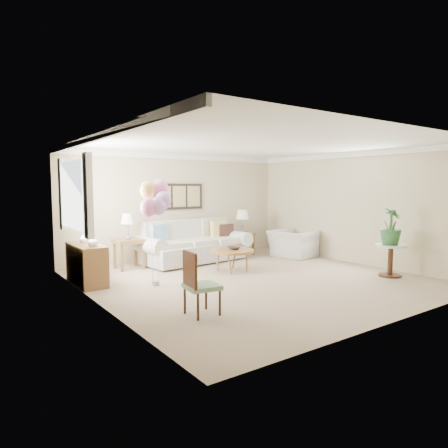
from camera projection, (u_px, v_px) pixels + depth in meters
name	position (u px, v px, depth m)	size (l,w,h in m)	color
ground_plane	(253.00, 279.00, 7.78)	(6.00, 6.00, 0.00)	tan
room_shell	(246.00, 196.00, 7.64)	(6.04, 6.04, 2.60)	#B9AA8F
wall_art_triptych	(179.00, 196.00, 10.05)	(1.35, 0.06, 0.65)	black
sofa	(194.00, 246.00, 9.52)	(2.81, 1.27, 1.00)	silver
end_table_left	(129.00, 244.00, 8.72)	(0.60, 0.55, 0.66)	brown
end_table_right	(242.00, 236.00, 10.56)	(0.54, 0.49, 0.59)	brown
lamp_left	(128.00, 220.00, 8.67)	(0.32, 0.32, 0.56)	gray
lamp_right	(242.00, 215.00, 10.51)	(0.34, 0.34, 0.59)	gray
coffee_table	(232.00, 251.00, 8.45)	(0.93, 0.93, 0.47)	brown
decor_bowl	(234.00, 248.00, 8.45)	(0.26, 0.26, 0.06)	#302922
armchair	(293.00, 244.00, 10.21)	(1.05, 0.91, 0.68)	silver
side_table	(391.00, 252.00, 7.98)	(0.60, 0.60, 0.65)	silver
potted_plant	(391.00, 226.00, 7.92)	(0.42, 0.42, 0.76)	#2A5527
accent_chair	(198.00, 282.00, 5.55)	(0.50, 0.50, 0.92)	gray
credenza	(87.00, 264.00, 7.38)	(0.46, 1.20, 0.74)	brown
vase_white	(93.00, 241.00, 7.07)	(0.19, 0.19, 0.20)	white
vase_sage	(83.00, 238.00, 7.53)	(0.17, 0.17, 0.17)	beige
balloon_cluster	(156.00, 199.00, 7.12)	(0.60, 0.53, 1.94)	gray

